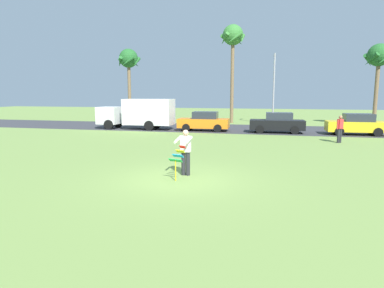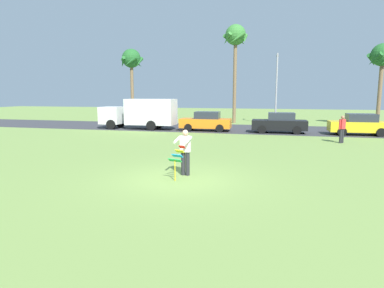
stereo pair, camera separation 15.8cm
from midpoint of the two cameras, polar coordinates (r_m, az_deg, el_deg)
The scene contains 13 objects.
ground_plane at distance 12.10m, azimuth -2.65°, elevation -6.04°, with size 120.00×120.00×0.00m, color olive.
road_strip at distance 29.84m, azimuth 7.34°, elevation 2.63°, with size 120.00×8.00×0.01m, color #38383D.
person_kite_flyer at distance 12.48m, azimuth -1.49°, elevation -1.13°, with size 0.59×0.69×1.73m.
kite_held at distance 11.85m, azimuth -2.81°, elevation -2.27°, with size 0.53×0.70×1.21m.
parked_truck_white_box at distance 29.45m, azimuth -9.05°, elevation 5.26°, with size 6.72×2.17×2.62m.
parked_car_orange at distance 27.79m, azimuth 1.88°, elevation 3.85°, with size 4.26×1.96×1.60m.
parked_car_black at distance 27.20m, azimuth 14.23°, elevation 3.49°, with size 4.25×1.94×1.60m.
parked_car_yellow at distance 27.84m, azimuth 26.17°, elevation 2.99°, with size 4.25×1.94×1.60m.
palm_tree_left_near at distance 39.35m, azimuth -10.91°, elevation 13.72°, with size 2.58×2.71×8.08m.
palm_tree_right_near at distance 36.14m, azimuth 6.88°, elevation 17.26°, with size 2.58×2.71×10.11m.
palm_tree_centre_far at distance 36.58m, azimuth 29.23°, elevation 12.67°, with size 2.58×2.71×7.71m.
streetlight_pole at distance 34.54m, azimuth 13.70°, elevation 9.89°, with size 0.24×1.65×7.00m.
person_walker_near at distance 22.83m, azimuth 23.80°, elevation 2.51°, with size 0.43×0.42×1.73m.
Camera 1 is at (3.26, -11.25, 3.05)m, focal length 31.17 mm.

